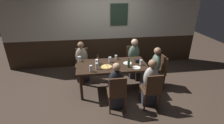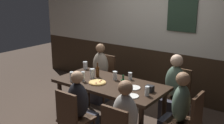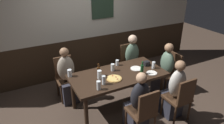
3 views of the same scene
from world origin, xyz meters
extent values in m
plane|color=#423328|center=(0.00, 0.00, 0.00)|extent=(12.00, 12.00, 0.00)
cube|color=#332316|center=(0.00, 1.65, 0.47)|extent=(6.40, 0.10, 0.95)
cube|color=beige|center=(0.00, 1.65, 1.77)|extent=(6.40, 0.10, 1.65)
cube|color=#233828|center=(0.46, 1.58, 1.73)|extent=(0.56, 0.03, 0.68)
cube|color=black|center=(0.00, 0.00, 0.71)|extent=(1.76, 0.85, 0.05)
cylinder|color=black|center=(-0.78, -0.35, 0.34)|extent=(0.07, 0.07, 0.69)
cylinder|color=black|center=(0.78, -0.35, 0.34)|extent=(0.07, 0.07, 0.69)
cylinder|color=black|center=(-0.78, 0.35, 0.34)|extent=(0.07, 0.07, 0.69)
cylinder|color=black|center=(0.78, 0.35, 0.34)|extent=(0.07, 0.07, 0.69)
cube|color=#422B1C|center=(0.78, -0.77, 0.43)|extent=(0.40, 0.40, 0.04)
cube|color=#422B1C|center=(0.78, -0.95, 0.67)|extent=(0.36, 0.04, 0.43)
cylinder|color=#422B1C|center=(0.61, -0.60, 0.21)|extent=(0.04, 0.04, 0.41)
cylinder|color=#422B1C|center=(0.95, -0.60, 0.21)|extent=(0.04, 0.04, 0.41)
cylinder|color=#422B1C|center=(0.61, -0.94, 0.21)|extent=(0.04, 0.04, 0.41)
cylinder|color=#422B1C|center=(0.95, -0.94, 0.21)|extent=(0.04, 0.04, 0.41)
cube|color=#422B1C|center=(0.00, -0.77, 0.43)|extent=(0.40, 0.40, 0.04)
cube|color=#422B1C|center=(0.00, -0.95, 0.67)|extent=(0.36, 0.04, 0.43)
cylinder|color=#422B1C|center=(-0.17, -0.60, 0.21)|extent=(0.04, 0.04, 0.41)
cylinder|color=#422B1C|center=(0.17, -0.60, 0.21)|extent=(0.04, 0.04, 0.41)
cube|color=#422B1C|center=(0.78, 0.77, 0.43)|extent=(0.40, 0.40, 0.04)
cube|color=#422B1C|center=(0.78, 0.95, 0.67)|extent=(0.36, 0.04, 0.43)
cylinder|color=#422B1C|center=(0.95, 0.60, 0.21)|extent=(0.04, 0.04, 0.41)
cylinder|color=#422B1C|center=(0.61, 0.60, 0.21)|extent=(0.04, 0.04, 0.41)
cylinder|color=#422B1C|center=(0.95, 0.94, 0.21)|extent=(0.04, 0.04, 0.41)
cylinder|color=#422B1C|center=(0.61, 0.94, 0.21)|extent=(0.04, 0.04, 0.41)
cube|color=#422B1C|center=(-0.78, 0.77, 0.43)|extent=(0.40, 0.40, 0.04)
cube|color=#422B1C|center=(-0.78, 0.95, 0.67)|extent=(0.36, 0.04, 0.43)
cylinder|color=#422B1C|center=(-0.61, 0.60, 0.21)|extent=(0.04, 0.04, 0.41)
cylinder|color=#422B1C|center=(-0.95, 0.60, 0.21)|extent=(0.04, 0.04, 0.41)
cylinder|color=#422B1C|center=(-0.61, 0.94, 0.21)|extent=(0.04, 0.04, 0.41)
cylinder|color=#422B1C|center=(-0.95, 0.94, 0.21)|extent=(0.04, 0.04, 0.41)
cube|color=#422B1C|center=(1.22, 0.00, 0.43)|extent=(0.40, 0.40, 0.04)
cube|color=#422B1C|center=(1.40, 0.00, 0.67)|extent=(0.04, 0.36, 0.43)
cylinder|color=#422B1C|center=(1.05, -0.17, 0.21)|extent=(0.04, 0.04, 0.41)
cylinder|color=#422B1C|center=(1.05, 0.17, 0.21)|extent=(0.04, 0.04, 0.41)
cylinder|color=#422B1C|center=(1.39, -0.17, 0.21)|extent=(0.04, 0.04, 0.41)
cylinder|color=#422B1C|center=(1.39, 0.17, 0.21)|extent=(0.04, 0.04, 0.41)
cube|color=#2D2D38|center=(0.78, -0.64, 0.23)|extent=(0.32, 0.34, 0.45)
ellipsoid|color=beige|center=(0.78, -0.73, 0.71)|extent=(0.34, 0.22, 0.53)
sphere|color=#936B4C|center=(0.78, -0.73, 1.06)|extent=(0.18, 0.18, 0.18)
cube|color=#2D2D38|center=(0.00, -0.64, 0.23)|extent=(0.32, 0.34, 0.45)
ellipsoid|color=black|center=(0.00, -0.73, 0.70)|extent=(0.34, 0.22, 0.50)
sphere|color=tan|center=(0.00, -0.73, 1.03)|extent=(0.17, 0.17, 0.17)
cube|color=#2D2D38|center=(0.78, 0.64, 0.23)|extent=(0.32, 0.34, 0.45)
ellipsoid|color=#56705B|center=(0.78, 0.73, 0.71)|extent=(0.34, 0.22, 0.53)
sphere|color=#DBB293|center=(0.78, 0.73, 1.07)|extent=(0.20, 0.20, 0.20)
cube|color=#2D2D38|center=(-0.78, 0.64, 0.23)|extent=(0.32, 0.34, 0.45)
ellipsoid|color=tan|center=(-0.78, 0.73, 0.71)|extent=(0.34, 0.22, 0.53)
sphere|color=#936B4C|center=(-0.78, 0.73, 1.06)|extent=(0.18, 0.18, 0.18)
cube|color=#2D2D38|center=(1.09, 0.00, 0.23)|extent=(0.34, 0.32, 0.45)
ellipsoid|color=#56705B|center=(1.18, 0.00, 0.71)|extent=(0.22, 0.34, 0.51)
sphere|color=#936B4C|center=(1.18, 0.00, 1.05)|extent=(0.18, 0.18, 0.18)
cylinder|color=tan|center=(-0.15, -0.13, 0.75)|extent=(0.27, 0.27, 0.02)
cylinder|color=#DBB760|center=(-0.15, -0.13, 0.76)|extent=(0.24, 0.24, 0.01)
cylinder|color=maroon|center=(-0.14, -0.05, 0.77)|extent=(0.03, 0.03, 0.00)
cylinder|color=maroon|center=(-0.12, -0.20, 0.77)|extent=(0.03, 0.03, 0.00)
cylinder|color=maroon|center=(-0.11, -0.12, 0.77)|extent=(0.03, 0.03, 0.00)
cylinder|color=silver|center=(-0.81, 0.33, 0.81)|extent=(0.08, 0.08, 0.13)
cylinder|color=silver|center=(-0.81, 0.33, 0.79)|extent=(0.07, 0.07, 0.09)
cylinder|color=silver|center=(0.16, 0.33, 0.80)|extent=(0.06, 0.06, 0.11)
cylinder|color=gold|center=(0.16, 0.33, 0.77)|extent=(0.06, 0.06, 0.06)
cylinder|color=silver|center=(-0.37, 0.01, 0.82)|extent=(0.08, 0.08, 0.16)
cylinder|color=gold|center=(-0.37, 0.01, 0.78)|extent=(0.07, 0.07, 0.07)
cylinder|color=silver|center=(-0.02, 0.17, 0.81)|extent=(0.07, 0.07, 0.14)
cylinder|color=gold|center=(-0.02, 0.17, 0.78)|extent=(0.06, 0.06, 0.09)
cylinder|color=silver|center=(0.73, -0.11, 0.81)|extent=(0.06, 0.06, 0.14)
cylinder|color=#C6842D|center=(0.73, -0.11, 0.77)|extent=(0.06, 0.06, 0.05)
cylinder|color=silver|center=(-0.39, -0.20, 0.82)|extent=(0.06, 0.06, 0.16)
cylinder|color=gold|center=(-0.39, -0.20, 0.80)|extent=(0.06, 0.06, 0.12)
cylinder|color=silver|center=(-0.53, -0.31, 0.82)|extent=(0.07, 0.07, 0.15)
cylinder|color=#C6842D|center=(-0.53, -0.31, 0.77)|extent=(0.06, 0.06, 0.06)
cylinder|color=#194723|center=(0.39, -0.21, 0.83)|extent=(0.06, 0.06, 0.19)
cylinder|color=#194723|center=(0.39, -0.21, 0.96)|extent=(0.03, 0.03, 0.07)
cylinder|color=#42230F|center=(-0.34, 0.11, 0.83)|extent=(0.06, 0.06, 0.17)
cylinder|color=#42230F|center=(-0.34, 0.11, 0.95)|extent=(0.03, 0.03, 0.07)
cylinder|color=white|center=(0.42, 0.02, 0.75)|extent=(0.22, 0.22, 0.01)
cylinder|color=white|center=(0.57, -0.26, 0.75)|extent=(0.20, 0.20, 0.01)
cube|color=black|center=(0.68, 0.05, 0.79)|extent=(0.11, 0.09, 0.09)
camera|label=1|loc=(-0.52, -3.75, 2.54)|focal=26.56mm
camera|label=2|loc=(2.43, -3.22, 2.20)|focal=43.76mm
camera|label=3|loc=(-1.65, -2.93, 2.60)|focal=33.29mm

